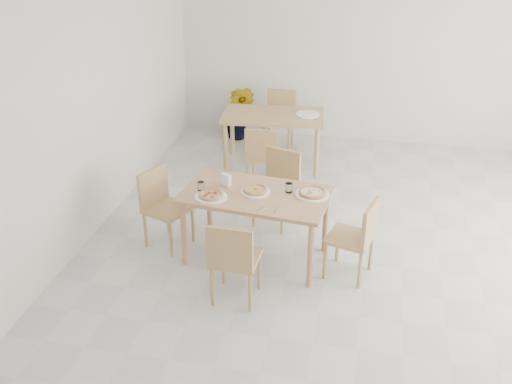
% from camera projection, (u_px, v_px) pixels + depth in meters
% --- Properties ---
extents(main_table, '(1.53, 0.97, 0.75)m').
position_uv_depth(main_table, '(256.00, 201.00, 5.98)').
color(main_table, tan).
rests_on(main_table, ground).
extents(chair_south, '(0.43, 0.43, 0.85)m').
position_uv_depth(chair_south, '(233.00, 257.00, 5.38)').
color(chair_south, tan).
rests_on(chair_south, ground).
extents(chair_north, '(0.53, 0.53, 0.85)m').
position_uv_depth(chair_north, '(279.00, 182.00, 6.76)').
color(chair_north, tan).
rests_on(chair_north, ground).
extents(chair_west, '(0.55, 0.55, 0.85)m').
position_uv_depth(chair_west, '(162.00, 202.00, 6.33)').
color(chair_west, tan).
rests_on(chair_west, ground).
extents(chair_east, '(0.51, 0.51, 0.83)m').
position_uv_depth(chair_east, '(358.00, 234.00, 5.75)').
color(chair_east, tan).
rests_on(chair_east, ground).
extents(plate_margherita, '(0.30, 0.30, 0.02)m').
position_uv_depth(plate_margherita, '(255.00, 192.00, 5.95)').
color(plate_margherita, white).
rests_on(plate_margherita, main_table).
extents(plate_mushroom, '(0.34, 0.34, 0.02)m').
position_uv_depth(plate_mushroom, '(312.00, 194.00, 5.90)').
color(plate_mushroom, white).
rests_on(plate_mushroom, main_table).
extents(plate_pepperoni, '(0.32, 0.32, 0.02)m').
position_uv_depth(plate_pepperoni, '(211.00, 197.00, 5.85)').
color(plate_pepperoni, white).
rests_on(plate_pepperoni, main_table).
extents(pizza_margherita, '(0.26, 0.26, 0.03)m').
position_uv_depth(pizza_margherita, '(255.00, 190.00, 5.94)').
color(pizza_margherita, '#F0B571').
rests_on(pizza_margherita, plate_margherita).
extents(pizza_mushroom, '(0.30, 0.30, 0.03)m').
position_uv_depth(pizza_mushroom, '(313.00, 192.00, 5.88)').
color(pizza_mushroom, '#F0B571').
rests_on(pizza_mushroom, plate_mushroom).
extents(pizza_pepperoni, '(0.30, 0.30, 0.03)m').
position_uv_depth(pizza_pepperoni, '(211.00, 195.00, 5.84)').
color(pizza_pepperoni, '#F0B571').
rests_on(pizza_pepperoni, plate_pepperoni).
extents(tumbler_a, '(0.07, 0.07, 0.10)m').
position_uv_depth(tumbler_a, '(289.00, 188.00, 5.94)').
color(tumbler_a, white).
rests_on(tumbler_a, main_table).
extents(tumbler_b, '(0.07, 0.07, 0.09)m').
position_uv_depth(tumbler_b, '(201.00, 186.00, 5.98)').
color(tumbler_b, white).
rests_on(tumbler_b, main_table).
extents(napkin_holder, '(0.13, 0.11, 0.14)m').
position_uv_depth(napkin_holder, '(226.00, 180.00, 6.05)').
color(napkin_holder, silver).
rests_on(napkin_holder, main_table).
extents(fork_a, '(0.02, 0.17, 0.01)m').
position_uv_depth(fork_a, '(276.00, 210.00, 5.62)').
color(fork_a, silver).
rests_on(fork_a, main_table).
extents(fork_b, '(0.08, 0.17, 0.01)m').
position_uv_depth(fork_b, '(261.00, 208.00, 5.66)').
color(fork_b, silver).
rests_on(fork_b, main_table).
extents(second_table, '(1.42, 0.90, 0.75)m').
position_uv_depth(second_table, '(273.00, 121.00, 8.08)').
color(second_table, tan).
rests_on(second_table, ground).
extents(chair_back_s, '(0.42, 0.42, 0.84)m').
position_uv_depth(chair_back_s, '(263.00, 153.00, 7.50)').
color(chair_back_s, tan).
rests_on(chair_back_s, ground).
extents(chair_back_n, '(0.42, 0.42, 0.85)m').
position_uv_depth(chair_back_n, '(280.00, 115.00, 8.76)').
color(chair_back_n, tan).
rests_on(chair_back_n, ground).
extents(plate_empty, '(0.32, 0.32, 0.02)m').
position_uv_depth(plate_empty, '(308.00, 114.00, 8.01)').
color(plate_empty, white).
rests_on(plate_empty, second_table).
extents(potted_plant, '(0.51, 0.43, 0.85)m').
position_uv_depth(potted_plant, '(239.00, 112.00, 9.09)').
color(potted_plant, '#37681F').
rests_on(potted_plant, ground).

